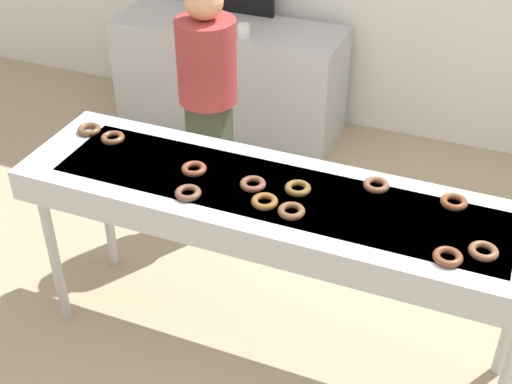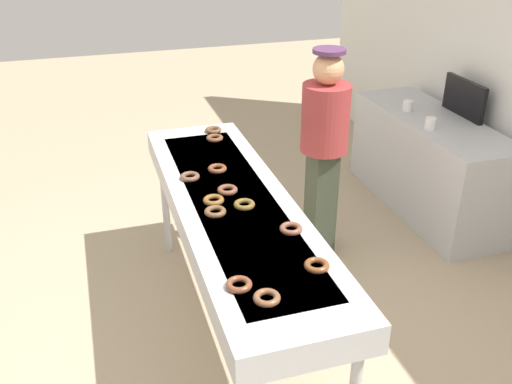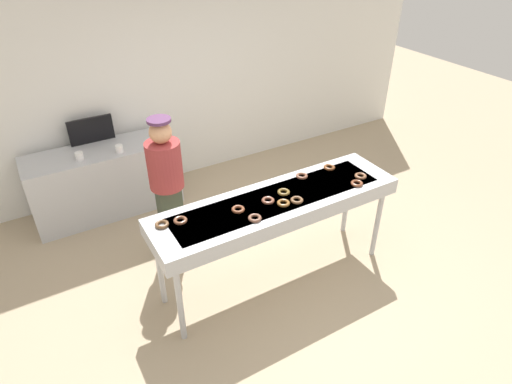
{
  "view_description": "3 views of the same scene",
  "coord_description": "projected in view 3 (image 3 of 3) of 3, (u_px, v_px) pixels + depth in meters",
  "views": [
    {
      "loc": [
        0.89,
        -2.44,
        2.81
      ],
      "look_at": [
        -0.12,
        0.06,
        0.93
      ],
      "focal_mm": 48.34,
      "sensor_mm": 36.0,
      "label": 1
    },
    {
      "loc": [
        2.83,
        -0.74,
        2.57
      ],
      "look_at": [
        -0.17,
        0.19,
        0.95
      ],
      "focal_mm": 40.13,
      "sensor_mm": 36.0,
      "label": 2
    },
    {
      "loc": [
        -1.91,
        -2.88,
        3.32
      ],
      "look_at": [
        -0.11,
        0.21,
        0.99
      ],
      "focal_mm": 30.74,
      "sensor_mm": 36.0,
      "label": 3
    }
  ],
  "objects": [
    {
      "name": "paper_cup_0",
      "position": [
        79.0,
        156.0,
        5.04
      ],
      "size": [
        0.09,
        0.09,
        0.1
      ],
      "primitive_type": "cylinder",
      "color": "white",
      "rests_on": "prep_counter"
    },
    {
      "name": "fryer_conveyor",
      "position": [
        277.0,
        206.0,
        4.2
      ],
      "size": [
        2.49,
        0.67,
        1.0
      ],
      "color": "#B7BABF",
      "rests_on": "ground"
    },
    {
      "name": "ground_plane",
      "position": [
        275.0,
        276.0,
        4.7
      ],
      "size": [
        16.0,
        16.0,
        0.0
      ],
      "primitive_type": "plane",
      "color": "tan"
    },
    {
      "name": "worker_baker",
      "position": [
        167.0,
        181.0,
        4.51
      ],
      "size": [
        0.35,
        0.35,
        1.65
      ],
      "rotation": [
        0.0,
        0.0,
        3.01
      ],
      "color": "#363E2F",
      "rests_on": "ground"
    },
    {
      "name": "chocolate_donut_9",
      "position": [
        283.0,
        203.0,
        4.06
      ],
      "size": [
        0.17,
        0.17,
        0.03
      ],
      "primitive_type": "torus",
      "rotation": [
        0.0,
        0.0,
        2.53
      ],
      "color": "brown",
      "rests_on": "fryer_conveyor"
    },
    {
      "name": "chocolate_donut_6",
      "position": [
        297.0,
        200.0,
        4.1
      ],
      "size": [
        0.16,
        0.16,
        0.03
      ],
      "primitive_type": "torus",
      "rotation": [
        0.0,
        0.0,
        1.08
      ],
      "color": "brown",
      "rests_on": "fryer_conveyor"
    },
    {
      "name": "chocolate_donut_8",
      "position": [
        238.0,
        209.0,
        3.97
      ],
      "size": [
        0.15,
        0.15,
        0.03
      ],
      "primitive_type": "torus",
      "rotation": [
        0.0,
        0.0,
        2.92
      ],
      "color": "brown",
      "rests_on": "fryer_conveyor"
    },
    {
      "name": "prep_counter",
      "position": [
        105.0,
        181.0,
        5.51
      ],
      "size": [
        1.79,
        0.62,
        0.87
      ],
      "primitive_type": "cube",
      "color": "#B7BABF",
      "rests_on": "ground"
    },
    {
      "name": "chocolate_donut_1",
      "position": [
        302.0,
        176.0,
        4.46
      ],
      "size": [
        0.13,
        0.13,
        0.03
      ],
      "primitive_type": "torus",
      "rotation": [
        0.0,
        0.0,
        3.08
      ],
      "color": "brown",
      "rests_on": "fryer_conveyor"
    },
    {
      "name": "chocolate_donut_4",
      "position": [
        284.0,
        192.0,
        4.21
      ],
      "size": [
        0.17,
        0.17,
        0.03
      ],
      "primitive_type": "torus",
      "rotation": [
        0.0,
        0.0,
        0.59
      ],
      "color": "brown",
      "rests_on": "fryer_conveyor"
    },
    {
      "name": "paper_cup_1",
      "position": [
        119.0,
        149.0,
        5.2
      ],
      "size": [
        0.09,
        0.09,
        0.1
      ],
      "primitive_type": "cylinder",
      "color": "white",
      "rests_on": "prep_counter"
    },
    {
      "name": "chocolate_donut_5",
      "position": [
        162.0,
        224.0,
        3.78
      ],
      "size": [
        0.16,
        0.16,
        0.03
      ],
      "primitive_type": "torus",
      "rotation": [
        0.0,
        0.0,
        2.69
      ],
      "color": "brown",
      "rests_on": "fryer_conveyor"
    },
    {
      "name": "chocolate_donut_2",
      "position": [
        268.0,
        200.0,
        4.09
      ],
      "size": [
        0.15,
        0.15,
        0.03
      ],
      "primitive_type": "torus",
      "rotation": [
        0.0,
        0.0,
        1.83
      ],
      "color": "brown",
      "rests_on": "fryer_conveyor"
    },
    {
      "name": "chocolate_donut_0",
      "position": [
        361.0,
        176.0,
        4.46
      ],
      "size": [
        0.17,
        0.17,
        0.03
      ],
      "primitive_type": "torus",
      "rotation": [
        0.0,
        0.0,
        0.88
      ],
      "color": "brown",
      "rests_on": "fryer_conveyor"
    },
    {
      "name": "chocolate_donut_7",
      "position": [
        357.0,
        183.0,
        4.34
      ],
      "size": [
        0.12,
        0.12,
        0.03
      ],
      "primitive_type": "torus",
      "rotation": [
        0.0,
        0.0,
        3.14
      ],
      "color": "brown",
      "rests_on": "fryer_conveyor"
    },
    {
      "name": "chocolate_donut_3",
      "position": [
        329.0,
        167.0,
        4.61
      ],
      "size": [
        0.14,
        0.14,
        0.03
      ],
      "primitive_type": "torus",
      "rotation": [
        0.0,
        0.0,
        1.38
      ],
      "color": "brown",
      "rests_on": "fryer_conveyor"
    },
    {
      "name": "chocolate_donut_10",
      "position": [
        180.0,
        220.0,
        3.83
      ],
      "size": [
        0.16,
        0.16,
        0.03
      ],
      "primitive_type": "torus",
      "rotation": [
        0.0,
        0.0,
        1.92
      ],
      "color": "brown",
      "rests_on": "fryer_conveyor"
    },
    {
      "name": "back_wall",
      "position": [
        173.0,
        79.0,
        5.8
      ],
      "size": [
        8.0,
        0.12,
        2.82
      ],
      "primitive_type": "cube",
      "color": "white",
      "rests_on": "ground"
    },
    {
      "name": "menu_display",
      "position": [
        91.0,
        130.0,
        5.37
      ],
      "size": [
        0.54,
        0.04,
        0.32
      ],
      "primitive_type": "cube",
      "color": "black",
      "rests_on": "prep_counter"
    },
    {
      "name": "chocolate_donut_11",
      "position": [
        255.0,
        218.0,
        3.86
      ],
      "size": [
        0.17,
        0.17,
        0.03
      ],
      "primitive_type": "torus",
      "rotation": [
        0.0,
        0.0,
        0.73
      ],
      "color": "brown",
      "rests_on": "fryer_conveyor"
    }
  ]
}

